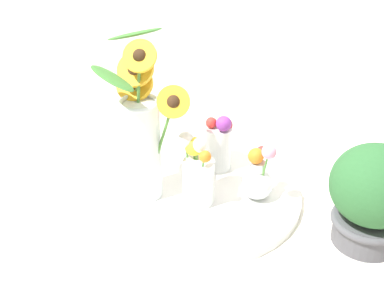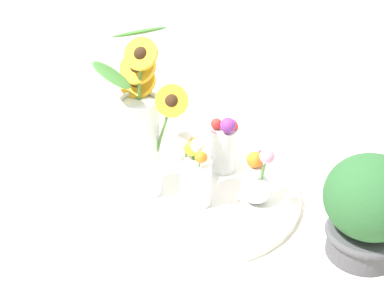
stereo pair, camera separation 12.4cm
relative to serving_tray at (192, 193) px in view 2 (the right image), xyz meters
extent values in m
plane|color=silver|center=(0.03, -0.09, -0.01)|extent=(6.00, 6.00, 0.00)
cylinder|color=white|center=(0.00, 0.00, 0.00)|extent=(0.53, 0.53, 0.02)
cylinder|color=silver|center=(-0.11, -0.04, 0.13)|extent=(0.09, 0.09, 0.24)
torus|color=silver|center=(-0.11, -0.04, 0.25)|extent=(0.10, 0.10, 0.01)
cylinder|color=#4C8438|center=(-0.12, -0.03, 0.19)|extent=(0.03, 0.03, 0.32)
cylinder|color=gold|center=(-0.11, -0.02, 0.35)|extent=(0.08, 0.06, 0.07)
sphere|color=#382314|center=(-0.11, -0.02, 0.35)|extent=(0.03, 0.03, 0.03)
cylinder|color=#4C8438|center=(-0.06, -0.05, 0.15)|extent=(0.07, 0.01, 0.21)
cylinder|color=gold|center=(-0.03, -0.04, 0.26)|extent=(0.09, 0.05, 0.08)
sphere|color=#382314|center=(-0.03, -0.04, 0.26)|extent=(0.03, 0.03, 0.03)
cylinder|color=#4C8438|center=(-0.12, -0.02, 0.16)|extent=(0.04, 0.06, 0.22)
cylinder|color=gold|center=(-0.14, 0.01, 0.27)|extent=(0.09, 0.07, 0.08)
sphere|color=#382314|center=(-0.14, 0.01, 0.27)|extent=(0.04, 0.04, 0.04)
cylinder|color=#4C8438|center=(-0.12, -0.02, 0.18)|extent=(0.02, 0.04, 0.26)
cylinder|color=gold|center=(-0.13, 0.00, 0.31)|extent=(0.09, 0.06, 0.08)
sphere|color=#382314|center=(-0.13, 0.00, 0.31)|extent=(0.04, 0.04, 0.04)
ellipsoid|color=#38702D|center=(-0.15, -0.09, 0.32)|extent=(0.15, 0.14, 0.05)
ellipsoid|color=#38702D|center=(-0.14, 0.04, 0.38)|extent=(0.13, 0.10, 0.05)
cylinder|color=white|center=(0.02, -0.04, 0.06)|extent=(0.07, 0.07, 0.11)
cylinder|color=#568E42|center=(0.02, -0.04, 0.10)|extent=(0.02, 0.02, 0.11)
sphere|color=white|center=(0.02, -0.03, 0.16)|extent=(0.03, 0.03, 0.03)
cylinder|color=#568E42|center=(0.00, -0.03, 0.10)|extent=(0.02, 0.02, 0.12)
sphere|color=white|center=(-0.01, -0.03, 0.16)|extent=(0.04, 0.04, 0.04)
cylinder|color=#568E42|center=(0.02, -0.04, 0.09)|extent=(0.02, 0.03, 0.11)
sphere|color=yellow|center=(0.01, -0.03, 0.15)|extent=(0.04, 0.04, 0.04)
cylinder|color=#568E42|center=(0.04, -0.06, 0.10)|extent=(0.03, 0.02, 0.10)
sphere|color=orange|center=(0.05, -0.07, 0.15)|extent=(0.03, 0.03, 0.03)
sphere|color=white|center=(0.16, 0.01, 0.05)|extent=(0.07, 0.07, 0.07)
cylinder|color=white|center=(0.16, 0.01, 0.09)|extent=(0.03, 0.03, 0.02)
cylinder|color=#4C8438|center=(0.16, 0.02, 0.08)|extent=(0.01, 0.03, 0.09)
sphere|color=red|center=(0.16, 0.04, 0.12)|extent=(0.03, 0.03, 0.03)
cylinder|color=#4C8438|center=(0.16, 0.01, 0.07)|extent=(0.02, 0.02, 0.10)
sphere|color=orange|center=(0.15, 0.01, 0.12)|extent=(0.04, 0.04, 0.04)
cylinder|color=#4C8438|center=(0.17, 0.00, 0.09)|extent=(0.02, 0.02, 0.11)
sphere|color=pink|center=(0.18, -0.01, 0.15)|extent=(0.03, 0.03, 0.03)
cylinder|color=white|center=(0.04, 0.12, 0.07)|extent=(0.07, 0.07, 0.12)
cylinder|color=#568E42|center=(0.04, 0.14, 0.08)|extent=(0.02, 0.01, 0.09)
sphere|color=red|center=(0.05, 0.14, 0.13)|extent=(0.04, 0.04, 0.04)
cylinder|color=#568E42|center=(0.04, 0.12, 0.09)|extent=(0.03, 0.03, 0.10)
sphere|color=purple|center=(0.05, 0.11, 0.15)|extent=(0.04, 0.04, 0.04)
cylinder|color=#568E42|center=(0.03, 0.12, 0.09)|extent=(0.03, 0.01, 0.10)
sphere|color=red|center=(0.02, 0.12, 0.14)|extent=(0.03, 0.03, 0.03)
cylinder|color=#4C4C51|center=(0.41, -0.07, 0.02)|extent=(0.15, 0.15, 0.07)
torus|color=#4C4C51|center=(0.41, -0.07, 0.05)|extent=(0.16, 0.16, 0.02)
ellipsoid|color=#285B2D|center=(0.41, -0.07, 0.14)|extent=(0.19, 0.19, 0.17)
camera|label=1|loc=(0.26, -1.05, 0.75)|focal=50.00mm
camera|label=2|loc=(0.38, -1.01, 0.75)|focal=50.00mm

